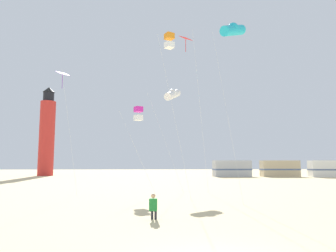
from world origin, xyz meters
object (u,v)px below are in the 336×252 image
Objects in this scene: kite_diamond_violet at (63,78)px; lighthouse_distant at (47,134)px; kite_tube_white at (173,94)px; rv_van_white at (329,169)px; kite_tube_cyan at (233,30)px; kite_flyer_standing at (153,206)px; rv_van_tan at (280,169)px; kite_box_magenta at (138,114)px; kite_diamond_scarlet at (187,46)px; kite_box_orange at (169,41)px; rv_van_silver at (232,169)px.

lighthouse_distant is (-13.18, 35.04, -1.23)m from kite_diamond_violet.
kite_tube_white reaches higher than rv_van_white.
kite_tube_cyan is 13.37m from kite_diamond_violet.
kite_tube_white reaches higher than kite_flyer_standing.
kite_tube_white is at bearing -127.03° from rv_van_tan.
kite_tube_cyan is at bearing -115.18° from rv_van_tan.
kite_box_magenta is 9.87m from kite_tube_cyan.
kite_diamond_scarlet reaches higher than kite_tube_cyan.
kite_box_orange reaches higher than kite_flyer_standing.
rv_van_white is (16.06, -2.23, 0.00)m from rv_van_silver.
kite_tube_cyan is 9.01m from kite_tube_white.
kite_tube_white is 0.56× the size of lighthouse_distant.
kite_tube_cyan is 1.30× the size of kite_tube_white.
kite_diamond_scarlet is at bearing -123.04° from rv_van_tan.
kite_box_orange is 1.85× the size of rv_van_white.
rv_van_silver is 16.21m from rv_van_white.
rv_van_tan is at bearing 63.98° from kite_tube_cyan.
kite_diamond_violet is at bearing -49.43° from kite_flyer_standing.
kite_tube_cyan is 36.24m from rv_van_silver.
kite_tube_cyan is 41.02m from rv_van_white.
kite_box_orange is (8.29, -1.55, 2.54)m from kite_diamond_violet.
kite_tube_cyan is at bearing -125.52° from kite_flyer_standing.
lighthouse_distant is at bearing 125.14° from kite_tube_white.
kite_box_magenta is 0.58× the size of kite_box_orange.
kite_box_magenta is at bearing -179.60° from kite_diamond_scarlet.
kite_box_orange reaches higher than kite_box_magenta.
kite_flyer_standing is at bearing -96.63° from kite_tube_white.
kite_tube_white is at bearing 23.29° from kite_diamond_violet.
kite_tube_white is at bearing -118.92° from rv_van_silver.
kite_flyer_standing is 13.66m from kite_tube_cyan.
rv_van_silver is 1.00× the size of rv_van_white.
rv_van_silver is (12.30, 31.49, -10.22)m from kite_box_orange.
kite_diamond_scarlet is at bearing -115.13° from rv_van_silver.
rv_van_silver is (10.66, 28.58, -11.01)m from kite_diamond_scarlet.
rv_van_white reaches higher than kite_flyer_standing.
kite_diamond_scarlet is 32.43m from rv_van_silver.
kite_diamond_violet is at bearing -138.55° from rv_van_white.
rv_van_silver is at bearing -8.58° from lighthouse_distant.
kite_flyer_standing is 16.18m from kite_tube_white.
rv_van_tan is at bearing -113.47° from kite_flyer_standing.
kite_tube_cyan reaches higher than kite_box_magenta.
lighthouse_distant reaches higher than kite_flyer_standing.
lighthouse_distant is at bearing 175.99° from rv_van_white.
rv_van_tan is at bearing 56.12° from kite_diamond_scarlet.
kite_box_magenta is at bearing 12.79° from kite_diamond_violet.
rv_van_white is (28.36, 29.25, -10.22)m from kite_box_orange.
kite_box_orange is (-0.53, -5.34, 2.91)m from kite_tube_white.
rv_van_white is (36.65, 27.71, -7.68)m from kite_diamond_violet.
rv_van_silver is 1.02× the size of rv_van_tan.
kite_tube_cyan reaches higher than kite_box_orange.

